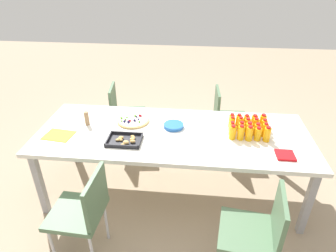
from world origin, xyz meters
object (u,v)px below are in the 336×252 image
Objects in this scene: juice_bottle_8 at (240,124)px; juice_bottle_12 at (249,129)px; juice_bottle_2 at (246,122)px; fruit_pizza at (133,120)px; chair_near_right at (123,111)px; juice_bottle_17 at (249,133)px; juice_bottle_7 at (247,125)px; juice_bottle_15 at (267,134)px; juice_bottle_4 at (232,121)px; plate_stack at (174,126)px; chair_far_left at (258,230)px; snack_tray at (125,140)px; juice_bottle_1 at (254,122)px; juice_bottle_19 at (233,132)px; chair_far_right at (84,209)px; juice_bottle_18 at (241,133)px; juice_bottle_0 at (263,122)px; juice_bottle_5 at (264,126)px; juice_bottle_11 at (257,130)px; juice_bottle_10 at (265,130)px; chair_near_left at (226,115)px; party_table at (173,137)px; juice_bottle_6 at (256,125)px; juice_bottle_9 at (232,124)px; juice_bottle_16 at (258,134)px; juice_bottle_3 at (239,121)px; juice_bottle_13 at (241,129)px; cardboard_tube at (87,118)px.

juice_bottle_12 is at bearing 134.67° from juice_bottle_8.
juice_bottle_2 reaches higher than fruit_pizza.
juice_bottle_17 is at bearing 49.88° from chair_near_right.
juice_bottle_7 is 0.95× the size of juice_bottle_15.
juice_bottle_4 is 0.73× the size of plate_stack.
snack_tray is at bearing 66.32° from chair_far_left.
juice_bottle_1 is 0.32m from juice_bottle_19.
chair_far_right is 5.62× the size of juice_bottle_18.
juice_bottle_1 is 0.28m from juice_bottle_18.
juice_bottle_0 reaches higher than juice_bottle_5.
chair_near_right is at bearing -28.91° from juice_bottle_11.
juice_bottle_10 is at bearing -169.96° from snack_tray.
juice_bottle_7 is (-0.12, 0.76, 0.30)m from chair_near_left.
party_table is 0.79m from juice_bottle_6.
juice_bottle_9 is at bearing 18.77° from juice_bottle_1.
plate_stack is (0.70, -0.16, -0.05)m from juice_bottle_17.
juice_bottle_11 is 0.18m from juice_bottle_18.
chair_near_left is 0.91m from juice_bottle_11.
juice_bottle_2 is at bearing 7.21° from chair_far_left.
juice_bottle_6 is 0.15m from juice_bottle_16.
juice_bottle_4 is at bearing -3.63° from juice_bottle_3.
chair_near_right reaches higher than fruit_pizza.
juice_bottle_10 reaches higher than chair_far_left.
juice_bottle_9 is 0.30m from juice_bottle_10.
juice_bottle_2 is at bearing -154.95° from juice_bottle_9.
juice_bottle_19 is at bearing 164.77° from plate_stack.
juice_bottle_16 is (0.08, 0.22, -0.01)m from juice_bottle_0.
juice_bottle_8 is at bearing -119.69° from juice_bottle_19.
juice_bottle_5 is 0.85m from plate_stack.
juice_bottle_8 is 0.08m from juice_bottle_9.
chair_near_left is 5.62× the size of juice_bottle_18.
chair_near_left is 5.54× the size of juice_bottle_0.
juice_bottle_13 is (0.15, 0.01, 0.01)m from juice_bottle_11.
juice_bottle_6 is 1.01× the size of juice_bottle_7.
juice_bottle_19 is (0.01, 0.15, -0.00)m from juice_bottle_9.
party_table is 17.24× the size of juice_bottle_15.
cardboard_tube reaches higher than juice_bottle_1.
juice_bottle_3 is 0.95× the size of juice_bottle_8.
snack_tray is 2.17× the size of cardboard_tube.
chair_far_left is 1.02m from juice_bottle_6.
party_table is at bearing -153.49° from snack_tray.
juice_bottle_13 reaches higher than juice_bottle_16.
plate_stack is at bearing -143.85° from snack_tray.
juice_bottle_15 is 0.30m from juice_bottle_19.
juice_bottle_5 is 0.99× the size of juice_bottle_19.
juice_bottle_5 is 0.16m from juice_bottle_12.
juice_bottle_4 is (-1.17, -0.98, 0.30)m from chair_far_right.
juice_bottle_10 reaches higher than chair_near_left.
chair_far_left is at bearing 79.79° from juice_bottle_10.
juice_bottle_4 is at bearing -45.08° from juice_bottle_8.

